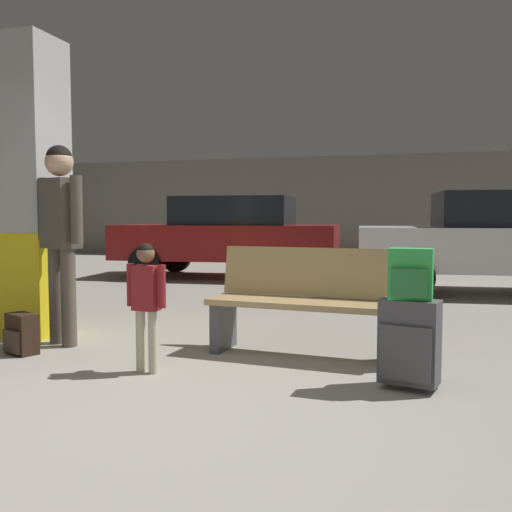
{
  "coord_description": "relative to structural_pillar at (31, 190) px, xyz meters",
  "views": [
    {
      "loc": [
        1.48,
        -2.87,
        1.16
      ],
      "look_at": [
        0.27,
        1.3,
        0.85
      ],
      "focal_mm": 39.98,
      "sensor_mm": 36.0,
      "label": 1
    }
  ],
  "objects": [
    {
      "name": "structural_pillar",
      "position": [
        0.0,
        0.0,
        0.0
      ],
      "size": [
        0.57,
        0.57,
        2.84
      ],
      "color": "yellow",
      "rests_on": "ground_plane"
    },
    {
      "name": "parked_car_far",
      "position": [
        0.17,
        5.42,
        -0.6
      ],
      "size": [
        4.22,
        2.04,
        1.51
      ],
      "color": "maroon",
      "rests_on": "ground_plane"
    },
    {
      "name": "bench",
      "position": [
        2.72,
        -0.09,
        -0.97
      ],
      "size": [
        1.64,
        0.66,
        0.89
      ],
      "color": "tan",
      "rests_on": "ground_plane"
    },
    {
      "name": "child",
      "position": [
        1.7,
        -0.95,
        -0.82
      ],
      "size": [
        0.32,
        0.2,
        0.96
      ],
      "color": "beige",
      "rests_on": "ground_plane"
    },
    {
      "name": "parked_car_near",
      "position": [
        4.79,
        4.43,
        -0.6
      ],
      "size": [
        4.25,
        2.11,
        1.51
      ],
      "color": "silver",
      "rests_on": "ground_plane"
    },
    {
      "name": "garage_back_wall",
      "position": [
        2.15,
        11.03,
        -0.01
      ],
      "size": [
        18.0,
        0.12,
        2.8
      ],
      "primitive_type": "cube",
      "color": "gray",
      "rests_on": "ground_plane"
    },
    {
      "name": "suitcase",
      "position": [
        3.57,
        -0.84,
        -1.09
      ],
      "size": [
        0.42,
        0.3,
        0.6
      ],
      "color": "#4C4C51",
      "rests_on": "ground_plane"
    },
    {
      "name": "backpack_bright",
      "position": [
        3.57,
        -0.84,
        -0.64
      ],
      "size": [
        0.29,
        0.21,
        0.34
      ],
      "color": "green",
      "rests_on": "suitcase"
    },
    {
      "name": "backpack_dark_floor",
      "position": [
        0.43,
        -0.72,
        -1.24
      ],
      "size": [
        0.32,
        0.28,
        0.34
      ],
      "color": "black",
      "rests_on": "ground_plane"
    },
    {
      "name": "ground_plane",
      "position": [
        2.15,
        2.17,
        -1.46
      ],
      "size": [
        18.0,
        18.0,
        0.1
      ],
      "primitive_type": "cube",
      "color": "gray"
    },
    {
      "name": "adult",
      "position": [
        0.56,
        -0.33,
        -0.31
      ],
      "size": [
        0.57,
        0.33,
        1.78
      ],
      "color": "brown",
      "rests_on": "ground_plane"
    }
  ]
}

